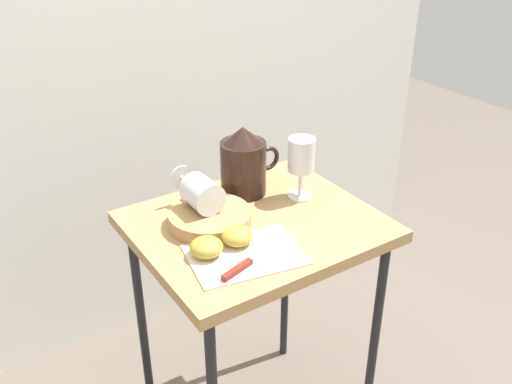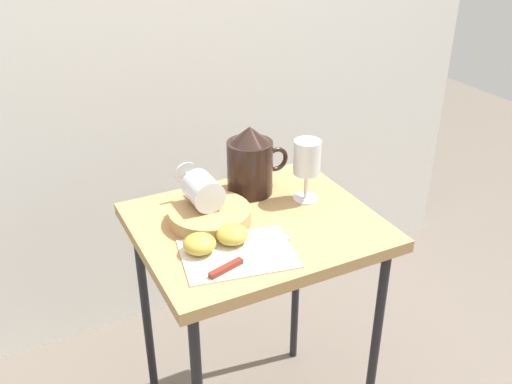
% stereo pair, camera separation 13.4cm
% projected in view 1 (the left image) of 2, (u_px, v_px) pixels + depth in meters
% --- Properties ---
extents(curtain_drape, '(2.40, 0.03, 1.86)m').
position_uv_depth(curtain_drape, '(139.00, 67.00, 1.76)').
color(curtain_drape, white).
rests_on(curtain_drape, ground_plane).
extents(table, '(0.57, 0.48, 0.71)m').
position_uv_depth(table, '(256.00, 246.00, 1.41)').
color(table, '#AD8451').
rests_on(table, ground_plane).
extents(linen_napkin, '(0.27, 0.22, 0.00)m').
position_uv_depth(linen_napkin, '(245.00, 255.00, 1.25)').
color(linen_napkin, silver).
rests_on(linen_napkin, table).
extents(basket_tray, '(0.20, 0.20, 0.03)m').
position_uv_depth(basket_tray, '(210.00, 218.00, 1.36)').
color(basket_tray, '#AD8451').
rests_on(basket_tray, table).
extents(pitcher, '(0.17, 0.12, 0.18)m').
position_uv_depth(pitcher, '(244.00, 166.00, 1.48)').
color(pitcher, black).
rests_on(pitcher, table).
extents(wine_glass_upright, '(0.07, 0.07, 0.16)m').
position_uv_depth(wine_glass_upright, '(301.00, 159.00, 1.44)').
color(wine_glass_upright, silver).
rests_on(wine_glass_upright, table).
extents(wine_glass_tipped_near, '(0.08, 0.15, 0.08)m').
position_uv_depth(wine_glass_tipped_near, '(201.00, 193.00, 1.35)').
color(wine_glass_tipped_near, silver).
rests_on(wine_glass_tipped_near, basket_tray).
extents(apple_half_left, '(0.07, 0.07, 0.04)m').
position_uv_depth(apple_half_left, '(206.00, 247.00, 1.24)').
color(apple_half_left, '#B29938').
rests_on(apple_half_left, linen_napkin).
extents(apple_half_right, '(0.07, 0.07, 0.04)m').
position_uv_depth(apple_half_right, '(237.00, 236.00, 1.28)').
color(apple_half_right, '#B29938').
rests_on(apple_half_right, linen_napkin).
extents(knife, '(0.22, 0.08, 0.01)m').
position_uv_depth(knife, '(249.00, 262.00, 1.22)').
color(knife, silver).
rests_on(knife, linen_napkin).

